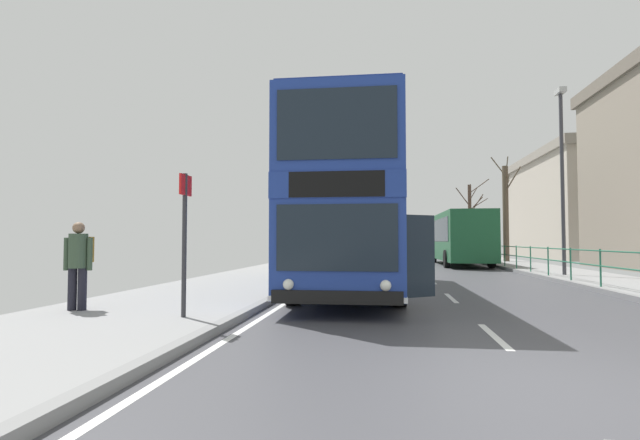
{
  "coord_description": "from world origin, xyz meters",
  "views": [
    {
      "loc": [
        -1.63,
        -4.96,
        1.46
      ],
      "look_at": [
        -3.28,
        6.81,
        1.98
      ],
      "focal_mm": 26.47,
      "sensor_mm": 36.0,
      "label": 1
    }
  ],
  "objects_px": {
    "double_decker_bus_main": "(353,210)",
    "pedestrian_with_backpack": "(79,259)",
    "bare_tree_far_01": "(470,218)",
    "background_building_01": "(601,205)",
    "background_bus_far_lane": "(459,237)",
    "bare_tree_far_00": "(506,211)",
    "bus_stop_sign_near": "(185,228)",
    "street_lamp_far_side": "(562,165)"
  },
  "relations": [
    {
      "from": "pedestrian_with_backpack",
      "to": "background_building_01",
      "type": "relative_size",
      "value": 0.09
    },
    {
      "from": "bare_tree_far_00",
      "to": "double_decker_bus_main",
      "type": "bearing_deg",
      "value": -115.74
    },
    {
      "from": "double_decker_bus_main",
      "to": "street_lamp_far_side",
      "type": "xyz_separation_m",
      "value": [
        7.75,
        5.62,
        2.02
      ]
    },
    {
      "from": "double_decker_bus_main",
      "to": "pedestrian_with_backpack",
      "type": "relative_size",
      "value": 6.56
    },
    {
      "from": "background_building_01",
      "to": "street_lamp_far_side",
      "type": "bearing_deg",
      "value": -115.74
    },
    {
      "from": "background_bus_far_lane",
      "to": "background_building_01",
      "type": "xyz_separation_m",
      "value": [
        13.99,
        14.12,
        2.81
      ]
    },
    {
      "from": "background_building_01",
      "to": "bus_stop_sign_near",
      "type": "bearing_deg",
      "value": -121.58
    },
    {
      "from": "background_bus_far_lane",
      "to": "bus_stop_sign_near",
      "type": "height_order",
      "value": "background_bus_far_lane"
    },
    {
      "from": "double_decker_bus_main",
      "to": "bare_tree_far_01",
      "type": "relative_size",
      "value": 1.61
    },
    {
      "from": "bare_tree_far_01",
      "to": "background_building_01",
      "type": "bearing_deg",
      "value": 0.46
    },
    {
      "from": "background_bus_far_lane",
      "to": "bus_stop_sign_near",
      "type": "distance_m",
      "value": 22.7
    },
    {
      "from": "bus_stop_sign_near",
      "to": "bare_tree_far_01",
      "type": "height_order",
      "value": "bare_tree_far_01"
    },
    {
      "from": "background_building_01",
      "to": "bare_tree_far_01",
      "type": "bearing_deg",
      "value": -179.54
    },
    {
      "from": "street_lamp_far_side",
      "to": "bare_tree_far_00",
      "type": "relative_size",
      "value": 1.07
    },
    {
      "from": "background_bus_far_lane",
      "to": "street_lamp_far_side",
      "type": "bearing_deg",
      "value": -75.69
    },
    {
      "from": "pedestrian_with_backpack",
      "to": "street_lamp_far_side",
      "type": "relative_size",
      "value": 0.23
    },
    {
      "from": "pedestrian_with_backpack",
      "to": "background_building_01",
      "type": "distance_m",
      "value": 42.59
    },
    {
      "from": "bare_tree_far_00",
      "to": "background_bus_far_lane",
      "type": "bearing_deg",
      "value": -144.27
    },
    {
      "from": "bus_stop_sign_near",
      "to": "bare_tree_far_00",
      "type": "bearing_deg",
      "value": 64.93
    },
    {
      "from": "background_bus_far_lane",
      "to": "background_building_01",
      "type": "bearing_deg",
      "value": 45.25
    },
    {
      "from": "double_decker_bus_main",
      "to": "pedestrian_with_backpack",
      "type": "distance_m",
      "value": 7.41
    },
    {
      "from": "street_lamp_far_side",
      "to": "background_building_01",
      "type": "distance_m",
      "value": 26.5
    },
    {
      "from": "bus_stop_sign_near",
      "to": "background_building_01",
      "type": "distance_m",
      "value": 41.7
    },
    {
      "from": "background_bus_far_lane",
      "to": "bare_tree_far_00",
      "type": "relative_size",
      "value": 1.48
    },
    {
      "from": "bare_tree_far_01",
      "to": "background_building_01",
      "type": "relative_size",
      "value": 0.38
    },
    {
      "from": "pedestrian_with_backpack",
      "to": "bare_tree_far_01",
      "type": "relative_size",
      "value": 0.25
    },
    {
      "from": "bare_tree_far_00",
      "to": "background_building_01",
      "type": "relative_size",
      "value": 0.38
    },
    {
      "from": "double_decker_bus_main",
      "to": "street_lamp_far_side",
      "type": "height_order",
      "value": "street_lamp_far_side"
    },
    {
      "from": "background_bus_far_lane",
      "to": "street_lamp_far_side",
      "type": "xyz_separation_m",
      "value": [
        2.49,
        -9.75,
        2.71
      ]
    },
    {
      "from": "double_decker_bus_main",
      "to": "pedestrian_with_backpack",
      "type": "xyz_separation_m",
      "value": [
        -4.87,
        -5.45,
        -1.25
      ]
    },
    {
      "from": "double_decker_bus_main",
      "to": "bus_stop_sign_near",
      "type": "xyz_separation_m",
      "value": [
        -2.53,
        -5.95,
        -0.67
      ]
    },
    {
      "from": "pedestrian_with_backpack",
      "to": "street_lamp_far_side",
      "type": "height_order",
      "value": "street_lamp_far_side"
    },
    {
      "from": "background_bus_far_lane",
      "to": "pedestrian_with_backpack",
      "type": "height_order",
      "value": "background_bus_far_lane"
    },
    {
      "from": "bus_stop_sign_near",
      "to": "bare_tree_far_00",
      "type": "relative_size",
      "value": 0.37
    },
    {
      "from": "bare_tree_far_01",
      "to": "background_building_01",
      "type": "height_order",
      "value": "background_building_01"
    },
    {
      "from": "bus_stop_sign_near",
      "to": "background_bus_far_lane",
      "type": "bearing_deg",
      "value": 69.93
    },
    {
      "from": "background_bus_far_lane",
      "to": "bus_stop_sign_near",
      "type": "xyz_separation_m",
      "value": [
        -7.79,
        -21.32,
        0.01
      ]
    },
    {
      "from": "background_bus_far_lane",
      "to": "bare_tree_far_00",
      "type": "height_order",
      "value": "bare_tree_far_00"
    },
    {
      "from": "bus_stop_sign_near",
      "to": "street_lamp_far_side",
      "type": "xyz_separation_m",
      "value": [
        10.28,
        11.58,
        2.7
      ]
    },
    {
      "from": "bus_stop_sign_near",
      "to": "bare_tree_far_00",
      "type": "xyz_separation_m",
      "value": [
        11.08,
        23.69,
        1.64
      ]
    },
    {
      "from": "double_decker_bus_main",
      "to": "background_building_01",
      "type": "height_order",
      "value": "background_building_01"
    },
    {
      "from": "pedestrian_with_backpack",
      "to": "bus_stop_sign_near",
      "type": "xyz_separation_m",
      "value": [
        2.34,
        -0.5,
        0.57
      ]
    }
  ]
}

